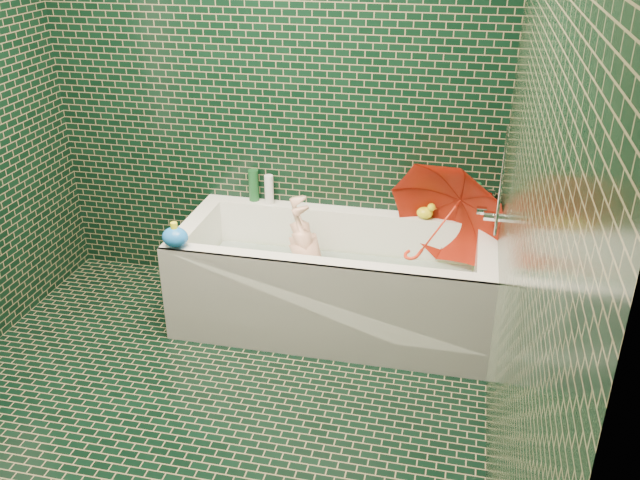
% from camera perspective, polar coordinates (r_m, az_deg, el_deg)
% --- Properties ---
extents(floor, '(2.80, 2.80, 0.00)m').
position_cam_1_polar(floor, '(3.22, -10.85, -15.45)').
color(floor, black).
rests_on(floor, ground).
extents(wall_back, '(2.80, 0.00, 2.80)m').
position_cam_1_polar(wall_back, '(3.83, -4.30, 13.10)').
color(wall_back, black).
rests_on(wall_back, floor).
extents(wall_right, '(0.00, 2.80, 2.80)m').
position_cam_1_polar(wall_right, '(2.35, 16.99, 3.37)').
color(wall_right, black).
rests_on(wall_right, floor).
extents(bathtub, '(1.70, 0.75, 0.55)m').
position_cam_1_polar(bathtub, '(3.76, 1.13, -4.21)').
color(bathtub, white).
rests_on(bathtub, floor).
extents(bath_mat, '(1.35, 0.47, 0.01)m').
position_cam_1_polar(bath_mat, '(3.80, 1.18, -4.80)').
color(bath_mat, green).
rests_on(bath_mat, bathtub).
extents(water, '(1.48, 0.53, 0.00)m').
position_cam_1_polar(water, '(3.73, 1.20, -2.91)').
color(water, silver).
rests_on(water, bathtub).
extents(faucet, '(0.18, 0.19, 0.55)m').
position_cam_1_polar(faucet, '(3.46, 14.58, 2.52)').
color(faucet, silver).
rests_on(faucet, wall_right).
extents(child, '(0.87, 0.49, 0.35)m').
position_cam_1_polar(child, '(3.77, -0.60, -2.39)').
color(child, '#F2B297').
rests_on(child, bathtub).
extents(umbrella, '(0.94, 0.95, 0.80)m').
position_cam_1_polar(umbrella, '(3.57, 10.02, 1.04)').
color(umbrella, red).
rests_on(umbrella, bathtub).
extents(soap_bottle_a, '(0.12, 0.12, 0.25)m').
position_cam_1_polar(soap_bottle_a, '(3.85, 13.46, 1.46)').
color(soap_bottle_a, white).
rests_on(soap_bottle_a, bathtub).
extents(soap_bottle_b, '(0.08, 0.09, 0.18)m').
position_cam_1_polar(soap_bottle_b, '(3.85, 13.95, 1.43)').
color(soap_bottle_b, '#5F207A').
rests_on(soap_bottle_b, bathtub).
extents(soap_bottle_c, '(0.16, 0.16, 0.17)m').
position_cam_1_polar(soap_bottle_c, '(3.85, 13.70, 1.47)').
color(soap_bottle_c, '#154921').
rests_on(soap_bottle_c, bathtub).
extents(bottle_right_tall, '(0.07, 0.07, 0.23)m').
position_cam_1_polar(bottle_right_tall, '(3.79, 12.84, 3.05)').
color(bottle_right_tall, '#154921').
rests_on(bottle_right_tall, bathtub).
extents(bottle_right_pump, '(0.06, 0.06, 0.18)m').
position_cam_1_polar(bottle_right_pump, '(3.83, 14.10, 2.74)').
color(bottle_right_pump, silver).
rests_on(bottle_right_pump, bathtub).
extents(bottle_left_tall, '(0.08, 0.08, 0.19)m').
position_cam_1_polar(bottle_left_tall, '(4.01, -5.61, 4.61)').
color(bottle_left_tall, '#154921').
rests_on(bottle_left_tall, bathtub).
extents(bottle_left_short, '(0.06, 0.06, 0.18)m').
position_cam_1_polar(bottle_left_short, '(3.96, -4.31, 4.25)').
color(bottle_left_short, white).
rests_on(bottle_left_short, bathtub).
extents(rubber_duck, '(0.12, 0.10, 0.10)m').
position_cam_1_polar(rubber_duck, '(3.81, 8.92, 2.36)').
color(rubber_duck, '#FDF619').
rests_on(rubber_duck, bathtub).
extents(bath_toy, '(0.14, 0.11, 0.13)m').
position_cam_1_polar(bath_toy, '(3.52, -12.10, 0.27)').
color(bath_toy, blue).
rests_on(bath_toy, bathtub).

